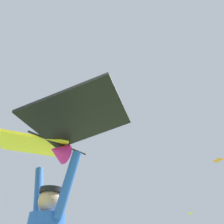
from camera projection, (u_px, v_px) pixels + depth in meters
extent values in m
sphere|color=tan|center=(50.00, 201.00, 2.00)|extent=(0.23, 0.23, 0.23)
cylinder|color=black|center=(52.00, 191.00, 2.06)|extent=(0.30, 0.30, 0.05)
cylinder|color=blue|center=(68.00, 183.00, 1.93)|extent=(0.29, 0.16, 0.62)
cylinder|color=blue|center=(39.00, 193.00, 2.22)|extent=(0.29, 0.16, 0.62)
cylinder|color=black|center=(60.00, 144.00, 2.37)|extent=(0.24, 0.78, 0.02)
cube|color=black|center=(78.00, 117.00, 2.09)|extent=(1.06, 0.94, 0.23)
cube|color=yellow|center=(32.00, 145.00, 2.62)|extent=(1.24, 1.22, 0.23)
cone|color=#DB2393|center=(58.00, 152.00, 2.31)|extent=(0.29, 0.26, 0.24)
pyramid|color=yellow|center=(190.00, 213.00, 27.11)|extent=(0.79, 0.81, 0.29)
pyramid|color=orange|center=(218.00, 160.00, 14.75)|extent=(0.72, 0.72, 0.19)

